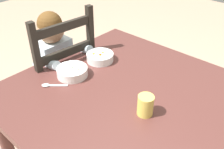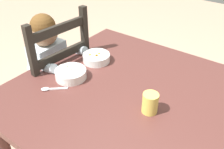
{
  "view_description": "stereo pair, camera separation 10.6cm",
  "coord_description": "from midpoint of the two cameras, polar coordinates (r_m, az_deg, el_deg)",
  "views": [
    {
      "loc": [
        -0.8,
        -0.65,
        1.5
      ],
      "look_at": [
        0.01,
        0.09,
        0.76
      ],
      "focal_mm": 40.44,
      "sensor_mm": 36.0,
      "label": 1
    },
    {
      "loc": [
        -0.87,
        -0.56,
        1.5
      ],
      "look_at": [
        0.01,
        0.09,
        0.76
      ],
      "focal_mm": 40.44,
      "sensor_mm": 36.0,
      "label": 2
    }
  ],
  "objects": [
    {
      "name": "child_figure",
      "position": [
        1.7,
        -10.51,
        3.06
      ],
      "size": [
        0.32,
        0.31,
        0.97
      ],
      "color": "silver",
      "rests_on": "ground"
    },
    {
      "name": "drinking_cup",
      "position": [
        1.15,
        10.22,
        -6.95
      ],
      "size": [
        0.07,
        0.07,
        0.1
      ],
      "primitive_type": "cylinder",
      "color": "#E6CB57",
      "rests_on": "dining_table"
    },
    {
      "name": "dining_chair",
      "position": [
        1.79,
        -10.19,
        -1.52
      ],
      "size": [
        0.46,
        0.46,
        1.01
      ],
      "color": "black",
      "rests_on": "ground"
    },
    {
      "name": "dining_table",
      "position": [
        1.36,
        4.73,
        -6.77
      ],
      "size": [
        1.11,
        1.09,
        0.71
      ],
      "color": "#562E29",
      "rests_on": "ground"
    },
    {
      "name": "bowl_of_carrots",
      "position": [
        1.53,
        -0.74,
        3.96
      ],
      "size": [
        0.16,
        0.16,
        0.05
      ],
      "color": "white",
      "rests_on": "dining_table"
    },
    {
      "name": "bowl_of_peas",
      "position": [
        1.4,
        -6.85,
        0.62
      ],
      "size": [
        0.17,
        0.17,
        0.05
      ],
      "color": "white",
      "rests_on": "dining_table"
    },
    {
      "name": "spoon",
      "position": [
        1.35,
        -11.75,
        -2.45
      ],
      "size": [
        0.11,
        0.12,
        0.01
      ],
      "color": "silver",
      "rests_on": "dining_table"
    }
  ]
}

